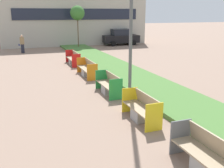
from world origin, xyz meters
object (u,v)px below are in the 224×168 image
object	(u,v)px
bench_grey_frame	(208,160)
parked_car_distant	(121,37)
bench_orange_frame	(87,70)
bench_red_frame	(73,59)
bench_green_frame	(109,86)
bench_yellow_frame	(142,111)
pedestrian_walking	(22,44)
sapling_tree_far	(77,13)

from	to	relation	value
bench_grey_frame	parked_car_distant	bearing A→B (deg)	72.20
bench_orange_frame	bench_red_frame	xyz separation A→B (m)	(-0.00, 3.85, -0.00)
bench_green_frame	parked_car_distant	distance (m)	19.38
bench_yellow_frame	parked_car_distant	size ratio (longest dim) A/B	0.45
bench_orange_frame	pedestrian_walking	size ratio (longest dim) A/B	1.44
sapling_tree_far	bench_orange_frame	bearing A→B (deg)	-101.09
bench_grey_frame	bench_yellow_frame	distance (m)	3.43
bench_grey_frame	pedestrian_walking	distance (m)	22.09
bench_yellow_frame	bench_green_frame	distance (m)	3.38
bench_red_frame	sapling_tree_far	distance (m)	9.72
bench_yellow_frame	bench_orange_frame	bearing A→B (deg)	89.95
pedestrian_walking	bench_grey_frame	bearing A→B (deg)	-81.54
bench_grey_frame	parked_car_distant	world-z (taller)	parked_car_distant
bench_green_frame	sapling_tree_far	bearing A→B (deg)	81.41
bench_green_frame	bench_orange_frame	world-z (taller)	same
bench_grey_frame	sapling_tree_far	size ratio (longest dim) A/B	0.50
bench_red_frame	sapling_tree_far	bearing A→B (deg)	74.25
bench_grey_frame	pedestrian_walking	size ratio (longest dim) A/B	1.29
bench_red_frame	pedestrian_walking	distance (m)	8.08
bench_grey_frame	pedestrian_walking	world-z (taller)	pedestrian_walking
bench_green_frame	bench_orange_frame	bearing A→B (deg)	89.92
bench_yellow_frame	pedestrian_walking	size ratio (longest dim) A/B	1.13
pedestrian_walking	parked_car_distant	bearing A→B (deg)	13.49
bench_grey_frame	bench_green_frame	xyz separation A→B (m)	(-0.00, 6.80, -0.01)
pedestrian_walking	parked_car_distant	xyz separation A→B (m)	(11.12, 2.67, 0.05)
bench_yellow_frame	bench_green_frame	xyz separation A→B (m)	(0.00, 3.38, 0.00)
bench_grey_frame	bench_red_frame	bearing A→B (deg)	89.99
bench_grey_frame	bench_yellow_frame	size ratio (longest dim) A/B	1.14
pedestrian_walking	bench_yellow_frame	bearing A→B (deg)	-80.01
bench_red_frame	bench_orange_frame	bearing A→B (deg)	-89.98
bench_grey_frame	bench_orange_frame	bearing A→B (deg)	89.98
bench_yellow_frame	bench_green_frame	world-z (taller)	same
bench_red_frame	parked_car_distant	distance (m)	12.77
sapling_tree_far	parked_car_distant	distance (m)	6.16
bench_red_frame	pedestrian_walking	size ratio (longest dim) A/B	1.36
bench_orange_frame	pedestrian_walking	world-z (taller)	pedestrian_walking
bench_red_frame	sapling_tree_far	xyz separation A→B (m)	(2.48, 8.81, 3.27)
bench_green_frame	sapling_tree_far	world-z (taller)	sapling_tree_far
bench_red_frame	bench_grey_frame	bearing A→B (deg)	-90.01
bench_yellow_frame	bench_red_frame	xyz separation A→B (m)	(0.00, 11.04, 0.01)
bench_red_frame	pedestrian_walking	world-z (taller)	pedestrian_walking
bench_grey_frame	bench_green_frame	world-z (taller)	same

